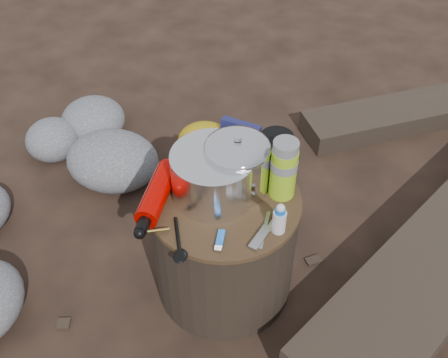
% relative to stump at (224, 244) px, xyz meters
% --- Properties ---
extents(ground, '(60.00, 60.00, 0.00)m').
position_rel_stump_xyz_m(ground, '(0.00, 0.00, -0.20)').
color(ground, '#2E2018').
rests_on(ground, ground).
extents(stump, '(0.44, 0.44, 0.40)m').
position_rel_stump_xyz_m(stump, '(0.00, 0.00, 0.00)').
color(stump, black).
rests_on(stump, ground).
extents(rock_ring, '(0.49, 1.08, 0.21)m').
position_rel_stump_xyz_m(rock_ring, '(-0.73, 0.16, -0.09)').
color(rock_ring, slate).
rests_on(rock_ring, ground).
extents(log_small, '(1.09, 0.76, 0.09)m').
position_rel_stump_xyz_m(log_small, '(0.68, 1.09, -0.15)').
color(log_small, '#31271F').
rests_on(log_small, ground).
extents(foil_windscreen, '(0.24, 0.24, 0.14)m').
position_rel_stump_xyz_m(foil_windscreen, '(-0.03, 0.01, 0.27)').
color(foil_windscreen, white).
rests_on(foil_windscreen, stump).
extents(camping_pot, '(0.18, 0.18, 0.18)m').
position_rel_stump_xyz_m(camping_pot, '(0.03, 0.05, 0.29)').
color(camping_pot, silver).
rests_on(camping_pot, stump).
extents(fuel_bottle, '(0.07, 0.27, 0.06)m').
position_rel_stump_xyz_m(fuel_bottle, '(-0.18, -0.05, 0.23)').
color(fuel_bottle, '#CC0500').
rests_on(fuel_bottle, stump).
extents(thermos, '(0.07, 0.07, 0.18)m').
position_rel_stump_xyz_m(thermos, '(0.15, 0.06, 0.29)').
color(thermos, '#99CD1D').
rests_on(thermos, stump).
extents(travel_mug, '(0.09, 0.09, 0.14)m').
position_rel_stump_xyz_m(travel_mug, '(0.12, 0.14, 0.27)').
color(travel_mug, black).
rests_on(travel_mug, stump).
extents(stuff_sack, '(0.17, 0.14, 0.12)m').
position_rel_stump_xyz_m(stuff_sack, '(-0.09, 0.16, 0.26)').
color(stuff_sack, '#BB940E').
rests_on(stuff_sack, stump).
extents(food_pouch, '(0.12, 0.05, 0.15)m').
position_rel_stump_xyz_m(food_pouch, '(0.01, 0.15, 0.28)').
color(food_pouch, '#1A1C52').
rests_on(food_pouch, stump).
extents(lighter, '(0.02, 0.07, 0.01)m').
position_rel_stump_xyz_m(lighter, '(0.03, -0.15, 0.21)').
color(lighter, blue).
rests_on(lighter, stump).
extents(multitool, '(0.05, 0.09, 0.01)m').
position_rel_stump_xyz_m(multitool, '(0.13, -0.12, 0.21)').
color(multitool, '#BBBBC1').
rests_on(multitool, stump).
extents(pot_grabber, '(0.05, 0.14, 0.01)m').
position_rel_stump_xyz_m(pot_grabber, '(0.13, -0.09, 0.21)').
color(pot_grabber, '#BBBBC1').
rests_on(pot_grabber, stump).
extents(spork, '(0.08, 0.15, 0.01)m').
position_rel_stump_xyz_m(spork, '(-0.09, -0.16, 0.21)').
color(spork, black).
rests_on(spork, stump).
extents(squeeze_bottle, '(0.04, 0.04, 0.09)m').
position_rel_stump_xyz_m(squeeze_bottle, '(0.17, -0.08, 0.24)').
color(squeeze_bottle, silver).
rests_on(squeeze_bottle, stump).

